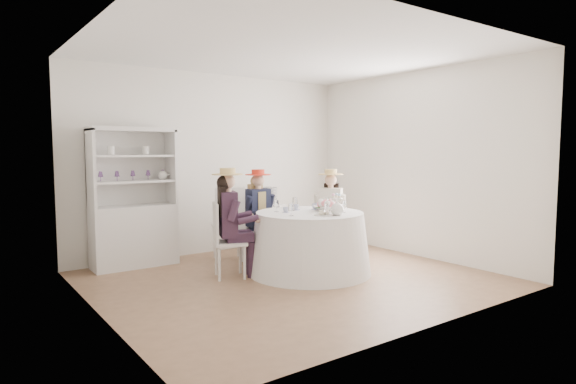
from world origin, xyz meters
TOP-DOWN VIEW (x-y plane):
  - ground at (0.00, 0.00)m, footprint 4.50×4.50m
  - ceiling at (0.00, 0.00)m, footprint 4.50×4.50m
  - wall_back at (0.00, 2.00)m, footprint 4.50×0.00m
  - wall_front at (0.00, -2.00)m, footprint 4.50×0.00m
  - wall_left at (-2.25, 0.00)m, footprint 0.00×4.50m
  - wall_right at (2.25, 0.00)m, footprint 0.00×4.50m
  - tea_table at (0.34, 0.11)m, footprint 1.55×1.55m
  - hutch at (-1.34, 1.76)m, footprint 1.19×0.66m
  - side_table at (0.80, 1.75)m, footprint 0.58×0.58m
  - hatbox at (0.80, 1.75)m, footprint 0.34×0.34m
  - guest_left at (-0.58, 0.51)m, footprint 0.55×0.51m
  - guest_mid at (0.22, 1.11)m, footprint 0.47×0.49m
  - guest_right at (1.17, 0.67)m, footprint 0.55×0.53m
  - spare_chair at (-0.17, 1.28)m, footprint 0.55×0.55m
  - teacup_a at (0.06, 0.23)m, footprint 0.10×0.10m
  - teacup_b at (0.32, 0.36)m, footprint 0.08×0.08m
  - teacup_c at (0.56, 0.26)m, footprint 0.10×0.10m
  - flower_bowl at (0.56, 0.12)m, footprint 0.24×0.24m
  - flower_arrangement at (0.53, -0.01)m, footprint 0.20×0.20m
  - table_teapot at (0.42, -0.33)m, footprint 0.22×0.16m
  - sandwich_plate at (0.29, -0.22)m, footprint 0.24×0.24m
  - cupcake_stand at (0.80, 0.12)m, footprint 0.22×0.22m
  - stemware_set at (0.34, 0.11)m, footprint 0.87×0.91m

SIDE VIEW (x-z plane):
  - ground at x=0.00m, z-range 0.00..0.00m
  - side_table at x=0.80m, z-range 0.00..0.69m
  - tea_table at x=0.34m, z-range 0.00..0.77m
  - spare_chair at x=-0.17m, z-range 0.04..1.09m
  - hutch at x=-1.34m, z-range -0.27..1.59m
  - guest_right at x=1.17m, z-range 0.08..1.36m
  - guest_mid at x=0.22m, z-range 0.08..1.37m
  - guest_left at x=-0.58m, z-range 0.09..1.43m
  - sandwich_plate at x=0.29m, z-range 0.76..0.82m
  - flower_bowl at x=0.56m, z-range 0.78..0.83m
  - teacup_a at x=0.06m, z-range 0.78..0.84m
  - teacup_b at x=0.32m, z-range 0.78..0.84m
  - teacup_c at x=0.56m, z-range 0.78..0.85m
  - hatbox at x=0.80m, z-range 0.69..0.97m
  - table_teapot at x=0.42m, z-range 0.76..0.93m
  - stemware_set at x=0.34m, z-range 0.78..0.93m
  - cupcake_stand at x=0.80m, z-range 0.75..0.96m
  - flower_arrangement at x=0.53m, z-range 0.84..0.91m
  - wall_back at x=0.00m, z-range -0.90..3.60m
  - wall_front at x=0.00m, z-range -0.90..3.60m
  - wall_left at x=-2.25m, z-range -0.90..3.60m
  - wall_right at x=2.25m, z-range -0.90..3.60m
  - ceiling at x=0.00m, z-range 2.70..2.70m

